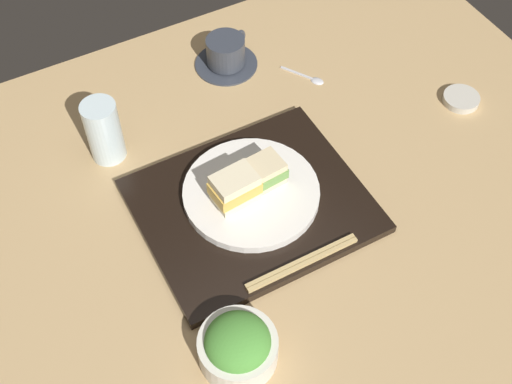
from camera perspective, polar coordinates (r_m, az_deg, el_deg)
The scene contains 11 objects.
ground_plane at distance 121.28cm, azimuth -0.55°, elevation -0.95°, with size 140.00×100.00×3.00cm, color tan.
serving_tray at distance 118.05cm, azimuth -0.34°, elevation -1.16°, with size 38.56×32.15×1.69cm, color black.
sandwich_plate at distance 117.59cm, azimuth -0.60°, elevation -0.13°, with size 23.97×23.97×1.58cm, color white.
sandwich_near at distance 113.65cm, azimuth -1.80°, elevation 0.32°, with size 8.36×6.02×5.90cm.
sandwich_far at distance 116.09cm, azimuth 0.54°, elevation 1.47°, with size 8.23×6.20×4.80cm.
salad_bowl at distance 101.90cm, azimuth -1.55°, elevation -12.85°, with size 12.01×12.01×7.70cm.
chopsticks_pair at distance 110.51cm, azimuth 3.92°, elevation -5.97°, with size 20.52×1.54×0.70cm.
coffee_cup at distance 141.77cm, azimuth -2.54°, elevation 11.59°, with size 13.08×13.08×6.57cm.
drinking_glass at distance 124.82cm, azimuth -12.73°, elevation 5.05°, with size 6.41×6.41×12.63cm, color silver.
small_sauce_dish at distance 141.28cm, azimuth 16.93°, elevation 7.53°, with size 7.21×7.21×1.43cm, color beige.
teaspoon at distance 140.60cm, azimuth 4.70°, elevation 9.59°, with size 6.30×8.96×0.80cm.
Camera 1 is at (-33.01, -63.45, 96.44)cm, focal length 47.38 mm.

